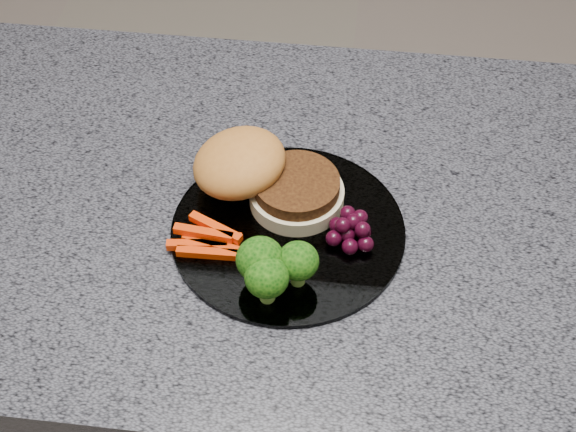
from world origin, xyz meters
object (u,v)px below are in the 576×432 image
Objects in this scene: plate at (288,230)px; burger at (260,176)px; island_cabinet at (307,404)px; grape_bunch at (352,229)px.

burger is at bearing 126.53° from plate.
plate is 1.41× the size of burger.
island_cabinet is 0.51m from burger.
burger is 0.12m from grape_bunch.
island_cabinet is at bearing 60.43° from plate.
plate is 4.75× the size of grape_bunch.
grape_bunch is at bearing -22.41° from burger.
burger is (-0.04, 0.05, 0.03)m from plate.
burger reaches higher than plate.
burger is at bearing 173.38° from island_cabinet.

